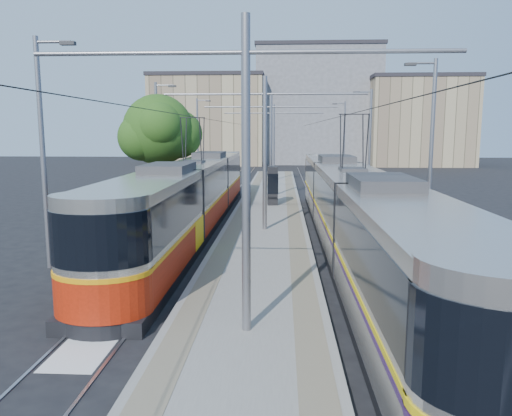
{
  "coord_description": "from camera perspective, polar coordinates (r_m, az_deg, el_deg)",
  "views": [
    {
      "loc": [
        0.79,
        -14.95,
        4.84
      ],
      "look_at": [
        -0.3,
        6.04,
        1.6
      ],
      "focal_mm": 35.0,
      "sensor_mm": 36.0,
      "label": 1
    }
  ],
  "objects": [
    {
      "name": "tactile_strip_right",
      "position": [
        32.28,
        4.13,
        0.67
      ],
      "size": [
        0.7,
        50.0,
        0.01
      ],
      "primitive_type": "cube",
      "color": "gray",
      "rests_on": "platform"
    },
    {
      "name": "tactile_strip_left",
      "position": [
        32.35,
        -1.02,
        0.7
      ],
      "size": [
        0.7,
        50.0,
        0.01
      ],
      "primitive_type": "cube",
      "color": "gray",
      "rests_on": "platform"
    },
    {
      "name": "building_left",
      "position": [
        75.74,
        -5.28,
        9.96
      ],
      "size": [
        16.32,
        12.24,
        12.91
      ],
      "color": "tan",
      "rests_on": "ground"
    },
    {
      "name": "platform",
      "position": [
        32.3,
        1.55,
        0.41
      ],
      "size": [
        4.0,
        50.0,
        0.3
      ],
      "primitive_type": "cube",
      "color": "gray",
      "rests_on": "ground"
    },
    {
      "name": "tree",
      "position": [
        32.85,
        -10.52,
        8.63
      ],
      "size": [
        4.93,
        4.56,
        7.17
      ],
      "color": "#382314",
      "rests_on": "ground"
    },
    {
      "name": "tram_left",
      "position": [
        25.17,
        -7.09,
        1.55
      ],
      "size": [
        2.43,
        27.75,
        5.5
      ],
      "color": "black",
      "rests_on": "ground"
    },
    {
      "name": "track_arrow",
      "position": [
        13.62,
        -16.43,
        -12.4
      ],
      "size": [
        1.2,
        5.0,
        0.01
      ],
      "primitive_type": "cube",
      "color": "silver",
      "rests_on": "ground"
    },
    {
      "name": "catenary",
      "position": [
        29.12,
        1.44,
        8.14
      ],
      "size": [
        9.2,
        70.0,
        7.0
      ],
      "color": "gray",
      "rests_on": "platform"
    },
    {
      "name": "ground",
      "position": [
        15.73,
        -0.04,
        -9.15
      ],
      "size": [
        160.0,
        160.0,
        0.0
      ],
      "primitive_type": "plane",
      "color": "black",
      "rests_on": "ground"
    },
    {
      "name": "building_right",
      "position": [
        75.45,
        17.99,
        9.4
      ],
      "size": [
        14.28,
        10.2,
        12.44
      ],
      "color": "tan",
      "rests_on": "ground"
    },
    {
      "name": "tram_right",
      "position": [
        20.4,
        10.87,
        0.2
      ],
      "size": [
        2.43,
        29.99,
        5.5
      ],
      "color": "black",
      "rests_on": "ground"
    },
    {
      "name": "street_lamps",
      "position": [
        35.96,
        1.74,
        7.71
      ],
      "size": [
        15.18,
        38.22,
        8.0
      ],
      "color": "gray",
      "rests_on": "ground"
    },
    {
      "name": "rails",
      "position": [
        32.32,
        1.55,
        0.18
      ],
      "size": [
        8.71,
        70.0,
        0.03
      ],
      "color": "gray",
      "rests_on": "ground"
    },
    {
      "name": "shelter",
      "position": [
        31.16,
        1.91,
        2.69
      ],
      "size": [
        0.73,
        1.11,
        2.38
      ],
      "rotation": [
        0.0,
        0.0,
        0.06
      ],
      "color": "black",
      "rests_on": "platform"
    },
    {
      "name": "building_centre",
      "position": [
        79.21,
        6.89,
        11.47
      ],
      "size": [
        18.36,
        14.28,
        17.31
      ],
      "color": "gray",
      "rests_on": "ground"
    }
  ]
}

